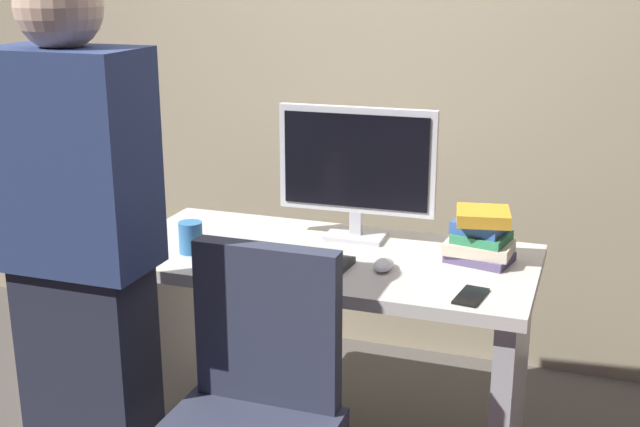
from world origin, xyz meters
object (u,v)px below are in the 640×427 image
object	(u,v)px
person_at_desk	(82,268)
cup_near_keyboard	(191,237)
keyboard	(286,257)
cell_phone	(471,296)
desk	(325,317)
monitor	(357,166)
book_stack	(481,236)
mouse	(384,265)

from	to	relation	value
person_at_desk	cup_near_keyboard	xyz separation A→B (m)	(0.06, 0.51, -0.06)
keyboard	cell_phone	size ratio (longest dim) A/B	2.99
desk	keyboard	distance (m)	0.28
keyboard	cup_near_keyboard	distance (m)	0.32
monitor	cup_near_keyboard	bearing A→B (deg)	-145.70
desk	keyboard	world-z (taller)	keyboard
monitor	cell_phone	xyz separation A→B (m)	(0.46, -0.40, -0.25)
monitor	book_stack	distance (m)	0.48
person_at_desk	keyboard	world-z (taller)	person_at_desk
desk	mouse	distance (m)	0.34
keyboard	mouse	size ratio (longest dim) A/B	4.30
book_stack	cell_phone	size ratio (longest dim) A/B	1.54
monitor	cup_near_keyboard	size ratio (longest dim) A/B	5.22
keyboard	book_stack	bearing A→B (deg)	22.15
cup_near_keyboard	book_stack	world-z (taller)	book_stack
person_at_desk	cup_near_keyboard	bearing A→B (deg)	83.24
desk	monitor	size ratio (longest dim) A/B	2.52
cup_near_keyboard	book_stack	size ratio (longest dim) A/B	0.47
cup_near_keyboard	book_stack	xyz separation A→B (m)	(0.90, 0.23, 0.03)
monitor	keyboard	size ratio (longest dim) A/B	1.26
mouse	cell_phone	distance (m)	0.32
desk	cup_near_keyboard	size ratio (longest dim) A/B	13.14
person_at_desk	monitor	world-z (taller)	person_at_desk
monitor	mouse	size ratio (longest dim) A/B	5.41
monitor	person_at_desk	bearing A→B (deg)	-122.55
mouse	book_stack	world-z (taller)	book_stack
desk	book_stack	bearing A→B (deg)	11.03
mouse	cup_near_keyboard	world-z (taller)	cup_near_keyboard
person_at_desk	keyboard	distance (m)	0.67
desk	mouse	bearing A→B (deg)	-21.66
desk	monitor	bearing A→B (deg)	74.81
cell_phone	monitor	bearing A→B (deg)	146.67
person_at_desk	keyboard	bearing A→B (deg)	54.85
book_stack	cell_phone	xyz separation A→B (m)	(0.02, -0.31, -0.08)
cup_near_keyboard	monitor	bearing A→B (deg)	34.30
monitor	desk	bearing A→B (deg)	-105.19
desk	cup_near_keyboard	distance (m)	0.52
person_at_desk	cell_phone	size ratio (longest dim) A/B	11.38
monitor	cell_phone	world-z (taller)	monitor
keyboard	cup_near_keyboard	size ratio (longest dim) A/B	4.15
mouse	cup_near_keyboard	size ratio (longest dim) A/B	0.97
cup_near_keyboard	book_stack	distance (m)	0.93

